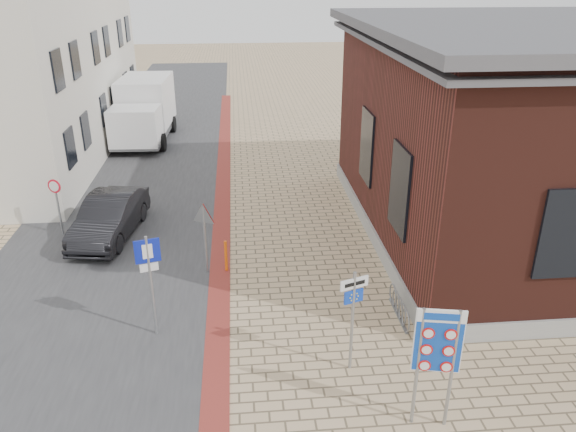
{
  "coord_description": "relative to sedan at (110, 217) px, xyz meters",
  "views": [
    {
      "loc": [
        -1.33,
        -9.71,
        8.27
      ],
      "look_at": [
        -0.06,
        3.9,
        2.2
      ],
      "focal_mm": 35.0,
      "sensor_mm": 36.0,
      "label": 1
    }
  ],
  "objects": [
    {
      "name": "ground",
      "position": [
        5.66,
        -7.74,
        -0.7
      ],
      "size": [
        120.0,
        120.0,
        0.0
      ],
      "primitive_type": "plane",
      "color": "tan",
      "rests_on": "ground"
    },
    {
      "name": "road_strip",
      "position": [
        0.16,
        7.26,
        -0.69
      ],
      "size": [
        7.0,
        60.0,
        0.02
      ],
      "primitive_type": "cube",
      "color": "#38383A",
      "rests_on": "ground"
    },
    {
      "name": "curb_strip",
      "position": [
        3.66,
        2.26,
        -0.68
      ],
      "size": [
        0.6,
        40.0,
        0.02
      ],
      "primitive_type": "cube",
      "color": "maroon",
      "rests_on": "ground"
    },
    {
      "name": "brick_building",
      "position": [
        14.65,
        -0.75,
        2.79
      ],
      "size": [
        13.0,
        13.0,
        6.8
      ],
      "color": "gray",
      "rests_on": "ground"
    },
    {
      "name": "townhouse_mid",
      "position": [
        -5.34,
        10.26,
        3.87
      ],
      "size": [
        7.4,
        6.4,
        9.1
      ],
      "color": "silver",
      "rests_on": "ground"
    },
    {
      "name": "townhouse_far",
      "position": [
        -5.34,
        16.26,
        3.47
      ],
      "size": [
        7.4,
        6.4,
        8.3
      ],
      "color": "silver",
      "rests_on": "ground"
    },
    {
      "name": "bike_rack",
      "position": [
        8.31,
        -5.54,
        -0.44
      ],
      "size": [
        0.08,
        1.8,
        0.6
      ],
      "color": "slate",
      "rests_on": "ground"
    },
    {
      "name": "sedan",
      "position": [
        0.0,
        0.0,
        0.0
      ],
      "size": [
        2.11,
        4.42,
        1.4
      ],
      "primitive_type": "imported",
      "rotation": [
        0.0,
        0.0,
        -0.15
      ],
      "color": "black",
      "rests_on": "ground"
    },
    {
      "name": "box_truck",
      "position": [
        -0.38,
        11.48,
        0.9
      ],
      "size": [
        2.78,
        6.05,
        3.1
      ],
      "rotation": [
        0.0,
        0.0,
        -0.05
      ],
      "color": "slate",
      "rests_on": "ground"
    },
    {
      "name": "border_sign",
      "position": [
        7.88,
        -9.24,
        1.2
      ],
      "size": [
        0.9,
        0.22,
        2.66
      ],
      "rotation": [
        0.0,
        0.0,
        -0.19
      ],
      "color": "gray",
      "rests_on": "ground"
    },
    {
      "name": "essen_sign",
      "position": [
        6.66,
        -7.44,
        0.94
      ],
      "size": [
        0.64,
        0.26,
        2.47
      ],
      "rotation": [
        0.0,
        0.0,
        0.34
      ],
      "color": "gray",
      "rests_on": "ground"
    },
    {
      "name": "parking_sign",
      "position": [
        2.16,
        -5.74,
        1.13
      ],
      "size": [
        0.58,
        0.19,
        2.67
      ],
      "rotation": [
        0.0,
        0.0,
        0.26
      ],
      "color": "gray",
      "rests_on": "ground"
    },
    {
      "name": "yield_sign",
      "position": [
        3.28,
        -2.77,
        0.93
      ],
      "size": [
        0.72,
        0.37,
        2.16
      ],
      "rotation": [
        0.0,
        0.0,
        -0.42
      ],
      "color": "gray",
      "rests_on": "ground"
    },
    {
      "name": "speed_sign",
      "position": [
        -1.67,
        0.26,
        0.6
      ],
      "size": [
        0.45,
        0.19,
        1.99
      ],
      "rotation": [
        0.0,
        0.0,
        -0.35
      ],
      "color": "gray",
      "rests_on": "ground"
    },
    {
      "name": "bollard",
      "position": [
        3.86,
        -2.74,
        -0.21
      ],
      "size": [
        0.12,
        0.12,
        0.98
      ],
      "primitive_type": "cylinder",
      "rotation": [
        0.0,
        0.0,
        0.42
      ],
      "color": "#F95F0D",
      "rests_on": "ground"
    }
  ]
}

